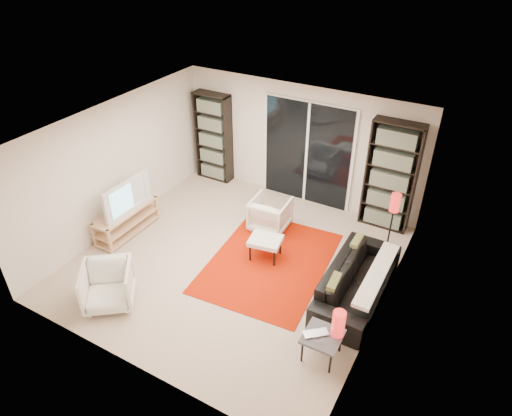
% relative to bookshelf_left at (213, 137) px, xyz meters
% --- Properties ---
extents(floor, '(5.00, 5.00, 0.00)m').
position_rel_bookshelf_left_xyz_m(floor, '(1.95, -2.33, -0.98)').
color(floor, '#BEA792').
rests_on(floor, ground).
extents(wall_back, '(5.00, 0.02, 2.40)m').
position_rel_bookshelf_left_xyz_m(wall_back, '(1.95, 0.17, 0.22)').
color(wall_back, silver).
rests_on(wall_back, ground).
extents(wall_front, '(5.00, 0.02, 2.40)m').
position_rel_bookshelf_left_xyz_m(wall_front, '(1.95, -4.83, 0.22)').
color(wall_front, silver).
rests_on(wall_front, ground).
extents(wall_left, '(0.02, 5.00, 2.40)m').
position_rel_bookshelf_left_xyz_m(wall_left, '(-0.55, -2.33, 0.22)').
color(wall_left, silver).
rests_on(wall_left, ground).
extents(wall_right, '(0.02, 5.00, 2.40)m').
position_rel_bookshelf_left_xyz_m(wall_right, '(4.45, -2.33, 0.22)').
color(wall_right, silver).
rests_on(wall_right, ground).
extents(ceiling, '(5.00, 5.00, 0.02)m').
position_rel_bookshelf_left_xyz_m(ceiling, '(1.95, -2.33, 1.42)').
color(ceiling, white).
rests_on(ceiling, wall_back).
extents(sliding_door, '(1.92, 0.08, 2.16)m').
position_rel_bookshelf_left_xyz_m(sliding_door, '(2.15, 0.13, 0.07)').
color(sliding_door, white).
rests_on(sliding_door, ground).
extents(bookshelf_left, '(0.80, 0.30, 1.95)m').
position_rel_bookshelf_left_xyz_m(bookshelf_left, '(0.00, 0.00, 0.00)').
color(bookshelf_left, black).
rests_on(bookshelf_left, ground).
extents(bookshelf_right, '(0.90, 0.30, 2.10)m').
position_rel_bookshelf_left_xyz_m(bookshelf_right, '(3.85, -0.00, 0.07)').
color(bookshelf_right, black).
rests_on(bookshelf_right, ground).
extents(tv_stand, '(0.43, 1.34, 0.50)m').
position_rel_bookshelf_left_xyz_m(tv_stand, '(-0.24, -2.59, -0.71)').
color(tv_stand, '#E0B182').
rests_on(tv_stand, floor).
extents(tv, '(0.18, 1.09, 0.62)m').
position_rel_bookshelf_left_xyz_m(tv, '(-0.22, -2.59, -0.16)').
color(tv, black).
rests_on(tv, tv_stand).
extents(rug, '(2.09, 2.70, 0.01)m').
position_rel_bookshelf_left_xyz_m(rug, '(2.49, -2.08, -0.97)').
color(rug, '#AD1801').
rests_on(rug, floor).
extents(sofa, '(0.83, 2.09, 0.61)m').
position_rel_bookshelf_left_xyz_m(sofa, '(4.04, -2.13, -0.67)').
color(sofa, black).
rests_on(sofa, floor).
extents(armchair_back, '(0.72, 0.73, 0.63)m').
position_rel_bookshelf_left_xyz_m(armchair_back, '(2.01, -1.15, -0.66)').
color(armchair_back, silver).
rests_on(armchair_back, floor).
extents(armchair_front, '(1.02, 1.03, 0.68)m').
position_rel_bookshelf_left_xyz_m(armchair_front, '(0.81, -4.11, -0.64)').
color(armchair_front, silver).
rests_on(armchair_front, floor).
extents(ottoman, '(0.61, 0.53, 0.40)m').
position_rel_bookshelf_left_xyz_m(ottoman, '(2.36, -1.98, -0.63)').
color(ottoman, silver).
rests_on(ottoman, floor).
extents(side_table, '(0.50, 0.50, 0.40)m').
position_rel_bookshelf_left_xyz_m(side_table, '(4.02, -3.48, -0.62)').
color(side_table, '#444449').
rests_on(side_table, floor).
extents(laptop, '(0.39, 0.38, 0.03)m').
position_rel_bookshelf_left_xyz_m(laptop, '(3.96, -3.54, -0.56)').
color(laptop, silver).
rests_on(laptop, side_table).
extents(table_lamp, '(0.17, 0.17, 0.39)m').
position_rel_bookshelf_left_xyz_m(table_lamp, '(4.17, -3.36, -0.38)').
color(table_lamp, red).
rests_on(table_lamp, side_table).
extents(floor_lamp, '(0.18, 0.18, 1.20)m').
position_rel_bookshelf_left_xyz_m(floor_lamp, '(4.15, -0.81, -0.08)').
color(floor_lamp, black).
rests_on(floor_lamp, floor).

